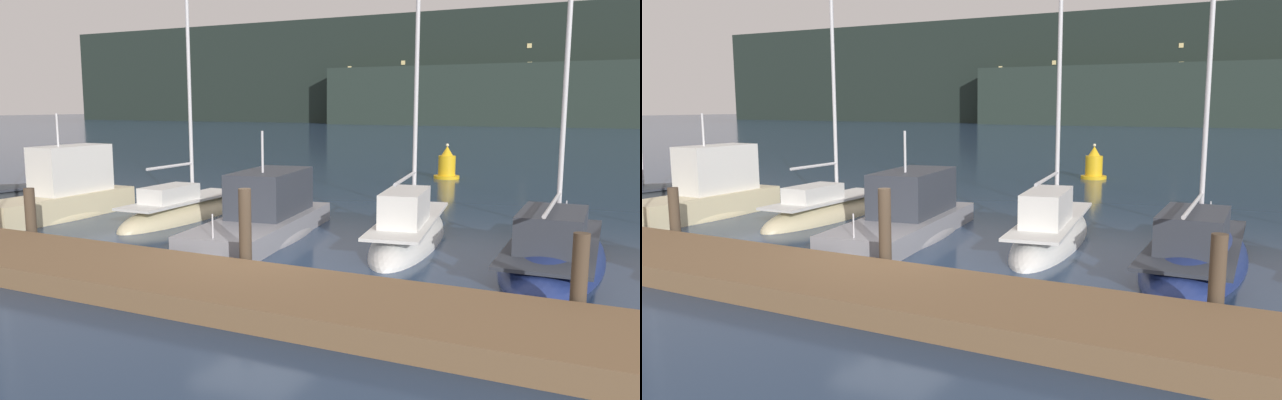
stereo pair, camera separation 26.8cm
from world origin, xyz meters
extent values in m
plane|color=navy|center=(0.00, 0.00, 0.00)|extent=(400.00, 400.00, 0.00)
cube|color=brown|center=(0.00, -2.06, 0.23)|extent=(33.63, 2.80, 0.45)
cylinder|color=#4C3D2D|center=(-6.87, -0.41, 0.79)|extent=(0.28, 0.28, 1.57)
cylinder|color=#4C3D2D|center=(0.00, -0.41, 0.98)|extent=(0.28, 0.28, 1.97)
cylinder|color=#4C3D2D|center=(6.87, -0.41, 0.80)|extent=(0.28, 0.28, 1.60)
cylinder|color=silver|center=(-13.39, 6.27, 0.87)|extent=(0.04, 0.04, 0.50)
ellipsoid|color=beige|center=(-9.65, 2.95, 0.00)|extent=(1.92, 6.17, 0.94)
cube|color=beige|center=(-9.65, 2.95, 0.40)|extent=(1.76, 5.55, 0.79)
cube|color=silver|center=(-9.66, 3.57, 1.60)|extent=(1.28, 2.72, 1.61)
cube|color=black|center=(-9.68, 4.80, 1.84)|extent=(1.09, 0.32, 0.72)
cylinder|color=silver|center=(-9.65, 3.08, 2.95)|extent=(0.07, 0.07, 1.10)
ellipsoid|color=beige|center=(-5.80, 4.75, 0.00)|extent=(1.83, 6.25, 1.30)
cube|color=silver|center=(-5.80, 4.75, 0.64)|extent=(1.54, 5.25, 0.08)
cube|color=silver|center=(-5.78, 4.01, 0.93)|extent=(1.05, 2.01, 0.51)
cylinder|color=silver|center=(-5.81, 5.25, 4.50)|extent=(0.12, 0.12, 7.72)
cylinder|color=silver|center=(-5.78, 4.11, 1.81)|extent=(0.15, 2.29, 0.09)
cylinder|color=silver|center=(-5.87, 7.61, 0.89)|extent=(0.04, 0.04, 0.50)
ellipsoid|color=gray|center=(-1.88, 3.32, 0.00)|extent=(3.42, 7.44, 1.01)
cube|color=gray|center=(-1.88, 3.32, 0.29)|extent=(3.12, 6.70, 0.57)
cube|color=#333842|center=(-1.98, 4.03, 1.21)|extent=(2.07, 3.36, 1.28)
cube|color=black|center=(-2.20, 5.45, 1.41)|extent=(1.45, 0.46, 0.57)
cylinder|color=silver|center=(-1.90, 3.47, 2.45)|extent=(0.07, 0.07, 1.19)
cylinder|color=silver|center=(-1.43, 0.35, 0.87)|extent=(0.04, 0.04, 0.60)
ellipsoid|color=white|center=(2.12, 4.79, 0.00)|extent=(2.81, 7.61, 1.40)
cube|color=silver|center=(2.12, 4.79, 0.60)|extent=(2.36, 6.40, 0.08)
cube|color=silver|center=(2.25, 3.90, 1.09)|extent=(1.37, 2.51, 0.89)
cylinder|color=silver|center=(2.03, 5.38, 4.95)|extent=(0.12, 0.12, 8.69)
cylinder|color=silver|center=(2.25, 3.90, 1.86)|extent=(0.54, 2.97, 0.09)
cylinder|color=silver|center=(1.60, 8.17, 0.85)|extent=(0.04, 0.04, 0.50)
ellipsoid|color=navy|center=(6.03, 4.08, 0.00)|extent=(2.47, 7.93, 1.42)
cube|color=#333842|center=(6.03, 4.08, 0.48)|extent=(2.08, 6.66, 0.08)
cube|color=#333842|center=(6.05, 3.13, 0.95)|extent=(1.45, 2.55, 0.86)
cylinder|color=silver|center=(6.02, 4.71, 5.60)|extent=(0.12, 0.12, 10.24)
cylinder|color=silver|center=(6.05, 2.88, 1.59)|extent=(0.15, 3.68, 0.09)
cylinder|color=silver|center=(5.97, 7.71, 0.73)|extent=(0.04, 0.04, 0.50)
cylinder|color=gold|center=(-0.84, 19.94, 0.08)|extent=(1.32, 1.32, 0.16)
cylinder|color=gold|center=(-0.84, 19.94, 0.67)|extent=(0.88, 0.88, 1.03)
cone|color=gold|center=(-0.84, 19.94, 1.44)|extent=(0.61, 0.61, 0.50)
sphere|color=#F9EAB7|center=(-0.84, 19.94, 1.74)|extent=(0.16, 0.16, 0.16)
cube|color=#1E2823|center=(0.00, 115.94, 10.79)|extent=(240.00, 16.00, 21.59)
cube|color=#F4DB8C|center=(-10.75, 107.89, 3.62)|extent=(0.80, 0.10, 0.80)
cube|color=#F4DB8C|center=(-9.45, 107.89, 14.34)|extent=(0.80, 0.10, 0.80)
cube|color=#F4DB8C|center=(-21.40, 107.89, 9.86)|extent=(0.80, 0.10, 0.80)
cube|color=#F4DB8C|center=(-33.75, 107.89, 7.20)|extent=(0.80, 0.10, 0.80)
cube|color=#F4DB8C|center=(-9.24, 107.89, 11.07)|extent=(0.80, 0.10, 0.80)
cube|color=#F4DB8C|center=(-44.66, 107.89, 11.26)|extent=(0.80, 0.10, 0.80)
cube|color=#F4DB8C|center=(-33.18, 107.89, 12.03)|extent=(0.80, 0.10, 0.80)
cube|color=#F4DB8C|center=(-25.27, 107.89, 4.75)|extent=(0.80, 0.10, 0.80)
camera|label=1|loc=(7.46, -11.81, 3.78)|focal=35.00mm
camera|label=2|loc=(7.69, -11.69, 3.78)|focal=35.00mm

